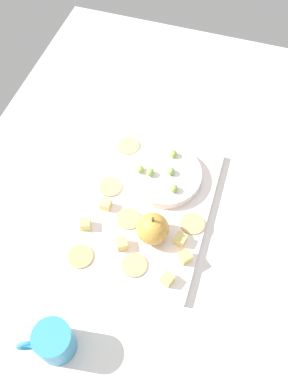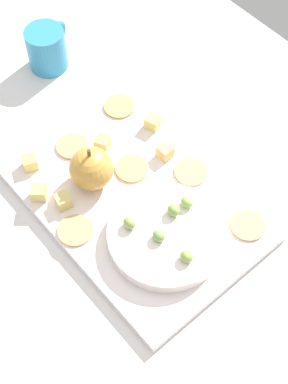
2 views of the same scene
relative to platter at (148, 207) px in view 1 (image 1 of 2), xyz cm
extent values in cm
cube|color=silver|center=(0.57, -2.91, -3.19)|extent=(125.98, 81.00, 4.85)
cube|color=white|center=(0.00, 0.00, 0.00)|extent=(36.95, 25.60, 1.54)
cylinder|color=white|center=(-7.75, 1.21, 1.88)|extent=(16.40, 16.40, 2.23)
sphere|color=gold|center=(6.75, 2.92, 4.03)|extent=(6.53, 6.53, 6.53)
cylinder|color=brown|center=(6.75, 2.92, 7.90)|extent=(0.50, 0.50, 1.20)
cube|color=#F0C877|center=(3.24, -8.48, 1.83)|extent=(2.21, 2.21, 2.12)
cube|color=#EAD468|center=(15.01, 8.45, 1.83)|extent=(2.76, 2.76, 2.12)
cube|color=#EFCF6C|center=(10.75, -2.21, 1.83)|extent=(2.88, 2.88, 2.12)
cube|color=#ECD571|center=(8.82, -10.85, 1.83)|extent=(2.74, 2.74, 2.12)
cube|color=#E5D073|center=(6.22, 8.66, 1.83)|extent=(2.50, 2.50, 2.12)
cube|color=#E7CB6B|center=(9.66, 10.50, 1.83)|extent=(3.00, 3.00, 2.12)
cylinder|color=tan|center=(-1.78, -9.32, 0.97)|extent=(5.11, 5.11, 0.40)
cylinder|color=tan|center=(4.55, -3.28, 0.97)|extent=(5.11, 5.11, 0.40)
cylinder|color=tan|center=(-13.80, -9.20, 0.97)|extent=(5.11, 5.11, 0.40)
cylinder|color=tan|center=(13.94, 1.43, 0.97)|extent=(5.11, 5.11, 0.40)
cylinder|color=tan|center=(1.60, 10.07, 0.97)|extent=(5.11, 5.11, 0.40)
cylinder|color=tan|center=(15.43, -9.31, 0.97)|extent=(5.11, 5.11, 0.40)
ellipsoid|color=#9CC25F|center=(-6.40, -3.96, 3.76)|extent=(1.90, 1.71, 1.54)
ellipsoid|color=#88B25E|center=(-7.85, 2.59, 3.80)|extent=(1.90, 1.71, 1.60)
ellipsoid|color=#97B853|center=(-12.59, 1.82, 3.79)|extent=(1.90, 1.71, 1.59)
ellipsoid|color=#8DB154|center=(-6.20, -1.58, 3.84)|extent=(1.90, 1.71, 1.68)
ellipsoid|color=#98B05B|center=(-3.76, 4.38, 3.83)|extent=(1.90, 1.71, 1.67)
cylinder|color=teal|center=(32.10, -6.90, 3.00)|extent=(6.75, 6.75, 7.55)
torus|color=teal|center=(34.12, -11.01, 3.00)|extent=(2.49, 3.94, 4.00)
camera|label=1|loc=(42.17, 12.42, 76.02)|focal=38.17mm
camera|label=2|loc=(-34.02, 27.64, 72.11)|focal=53.14mm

